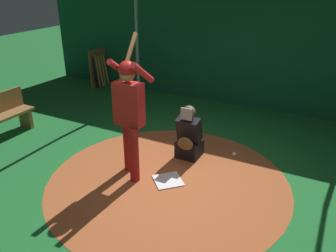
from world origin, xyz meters
TOP-DOWN VIEW (x-y plane):
  - ground_plane at (0.00, 0.00)m, footprint 27.25×27.25m
  - dirt_circle at (0.00, 0.00)m, footprint 3.77×3.77m
  - home_plate at (0.00, 0.00)m, footprint 0.59×0.59m
  - batter at (0.08, -0.61)m, footprint 0.68×0.49m
  - catcher at (-0.85, -0.04)m, footprint 0.58×0.40m
  - back_wall at (-3.90, 0.00)m, footprint 0.23×11.25m
  - cage_frame at (0.00, 0.00)m, footprint 6.13×4.94m
  - bat_rack at (-3.66, -4.02)m, footprint 1.06×0.21m
  - baseball_0 at (-1.26, 0.68)m, footprint 0.07×0.07m

SIDE VIEW (x-z plane):
  - ground_plane at x=0.00m, z-range 0.00..0.00m
  - dirt_circle at x=0.00m, z-range 0.00..0.01m
  - home_plate at x=0.00m, z-range 0.01..0.02m
  - baseball_0 at x=-1.26m, z-range 0.01..0.08m
  - catcher at x=-0.85m, z-range -0.10..0.87m
  - bat_rack at x=-3.66m, z-range -0.03..1.02m
  - batter at x=0.08m, z-range 0.05..2.24m
  - back_wall at x=-3.90m, z-range 0.01..3.06m
  - cage_frame at x=0.00m, z-range 0.63..3.60m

